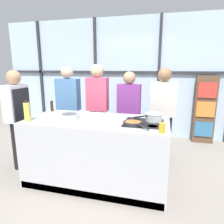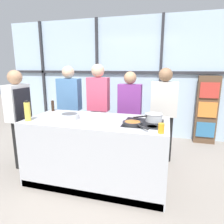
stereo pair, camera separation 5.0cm
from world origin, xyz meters
The scene contains 16 objects.
ground_plane centered at (0.00, 0.00, 0.00)m, with size 18.00×18.00×0.00m, color gray.
back_window_wall centered at (0.00, 2.24, 1.40)m, with size 6.40×0.10×2.80m.
bookshelf centered at (1.79, 2.06, 0.74)m, with size 0.44×0.19×1.48m.
demo_island centered at (0.00, 0.00, 0.47)m, with size 2.00×0.93×0.94m.
chef centered at (-1.39, 0.09, 0.92)m, with size 0.23×0.42×1.62m.
spectator_far_left centered at (-0.90, 0.93, 0.95)m, with size 0.45×0.24×1.68m.
spectator_center_left centered at (-0.30, 0.93, 0.99)m, with size 0.40×0.24×1.72m.
spectator_center_right centered at (0.30, 0.93, 0.90)m, with size 0.42×0.22×1.59m.
spectator_far_right centered at (0.90, 0.93, 0.93)m, with size 0.44×0.23×1.65m.
frying_pan centered at (0.54, -0.13, 0.96)m, with size 0.36×0.38×0.04m.
saucepan centered at (0.78, 0.12, 0.99)m, with size 0.37×0.33×0.11m.
white_plate centered at (-0.45, 0.16, 0.94)m, with size 0.26×0.26×0.01m, color white.
mixing_bowl centered at (-0.39, -0.06, 0.98)m, with size 0.28×0.28×0.07m.
oil_bottle centered at (-0.90, -0.30, 1.07)m, with size 0.08×0.08×0.28m.
pepper_grinder centered at (-0.91, 0.34, 1.03)m, with size 0.05×0.05×0.20m.
juice_glass_near centered at (0.90, -0.37, 0.99)m, with size 0.07×0.07×0.11m, color orange.
Camera 1 is at (0.89, -2.58, 1.66)m, focal length 32.00 mm.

